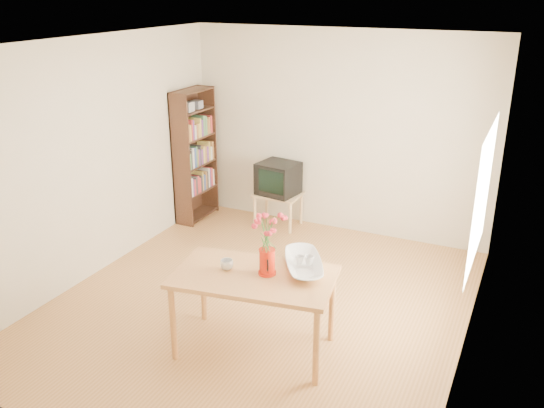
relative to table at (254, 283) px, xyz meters
The scene contains 11 objects.
room 1.00m from the table, 111.33° to the left, with size 4.50×4.50×4.50m.
table is the anchor object (origin of this frame).
tv_stand 2.88m from the table, 110.62° to the left, with size 0.60×0.45×0.46m.
bookshelf 3.27m from the table, 131.23° to the left, with size 0.28×0.70×1.80m.
pitcher 0.22m from the table, 32.83° to the left, with size 0.15×0.21×0.24m.
flowers 0.51m from the table, 32.52° to the left, with size 0.27×0.27×0.38m, color #F1384D, non-canonical shape.
mug 0.29m from the table, behind, with size 0.12×0.12×0.09m, color white.
bowl 0.54m from the table, 41.92° to the left, with size 0.47×0.47×0.44m, color white.
teacup_a 0.49m from the table, 45.56° to the left, with size 0.07×0.07×0.06m, color white.
teacup_b 0.56m from the table, 40.17° to the left, with size 0.07×0.07×0.07m, color white.
television 2.88m from the table, 110.52° to the left, with size 0.55×0.52×0.43m.
Camera 1 is at (2.33, -4.61, 3.08)m, focal length 38.00 mm.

